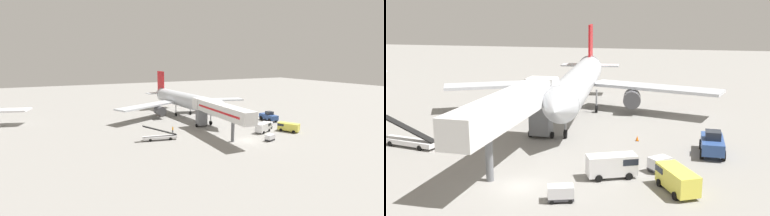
# 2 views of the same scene
# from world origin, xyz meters

# --- Properties ---
(ground_plane) EXTENTS (300.00, 300.00, 0.00)m
(ground_plane) POSITION_xyz_m (0.00, 0.00, 0.00)
(ground_plane) COLOR gray
(airplane_at_gate) EXTENTS (42.88, 42.58, 12.89)m
(airplane_at_gate) POSITION_xyz_m (-0.93, 29.96, 4.80)
(airplane_at_gate) COLOR silver
(airplane_at_gate) RESTS_ON ground
(jet_bridge) EXTENTS (3.83, 23.09, 7.39)m
(jet_bridge) POSITION_xyz_m (-2.87, 7.29, 5.62)
(jet_bridge) COLOR silver
(jet_bridge) RESTS_ON ground
(pushback_tug) EXTENTS (2.73, 5.73, 2.72)m
(pushback_tug) POSITION_xyz_m (17.48, 13.15, 1.26)
(pushback_tug) COLOR #2D4C8E
(pushback_tug) RESTS_ON ground
(belt_loader_truck) EXTENTS (7.42, 2.97, 3.37)m
(belt_loader_truck) POSITION_xyz_m (-16.39, 8.63, 0.78)
(belt_loader_truck) COLOR white
(belt_loader_truck) RESTS_ON ground
(service_van_far_right) EXTENTS (3.99, 5.19, 2.04)m
(service_van_far_right) POSITION_xyz_m (13.74, 2.02, 1.17)
(service_van_far_right) COLOR #E5DB4C
(service_van_far_right) RESTS_ON ground
(service_van_rear_right) EXTENTS (5.00, 3.54, 2.21)m
(service_van_rear_right) POSITION_xyz_m (7.91, 4.07, 1.26)
(service_van_rear_right) COLOR white
(service_van_rear_right) RESTS_ON ground
(baggage_cart_far_left) EXTENTS (2.42, 1.87, 1.36)m
(baggage_cart_far_left) POSITION_xyz_m (4.48, -2.21, 0.76)
(baggage_cart_far_left) COLOR #38383D
(baggage_cart_far_left) RESTS_ON ground
(baggage_cart_rear_left) EXTENTS (2.40, 2.37, 1.46)m
(baggage_cart_rear_left) POSITION_xyz_m (12.10, 6.59, 0.81)
(baggage_cart_rear_left) COLOR #38383D
(baggage_cart_rear_left) RESTS_ON ground
(ground_crew_worker_foreground) EXTENTS (0.46, 0.46, 1.75)m
(ground_crew_worker_foreground) POSITION_xyz_m (-11.90, 12.33, 0.93)
(ground_crew_worker_foreground) COLOR #1E2333
(ground_crew_worker_foreground) RESTS_ON ground
(safety_cone_alpha) EXTENTS (0.43, 0.43, 0.66)m
(safety_cone_alpha) POSITION_xyz_m (9.08, 16.60, 0.32)
(safety_cone_alpha) COLOR black
(safety_cone_alpha) RESTS_ON ground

